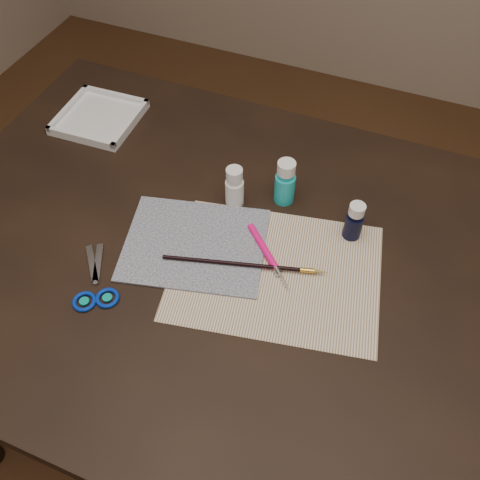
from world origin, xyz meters
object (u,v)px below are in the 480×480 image
at_px(canvas, 195,244).
at_px(scissors, 92,277).
at_px(palette_tray, 99,117).
at_px(paint_bottle_white, 234,187).
at_px(paint_bottle_navy, 354,221).
at_px(paint_bottle_cyan, 285,182).
at_px(paper, 276,272).

height_order(canvas, scissors, scissors).
relative_size(canvas, palette_tray, 1.51).
xyz_separation_m(paint_bottle_white, scissors, (-0.17, -0.27, -0.04)).
relative_size(paint_bottle_navy, palette_tray, 0.48).
distance_m(canvas, paint_bottle_white, 0.14).
height_order(paint_bottle_cyan, paint_bottle_navy, paint_bottle_cyan).
relative_size(paper, palette_tray, 2.16).
bearing_deg(paint_bottle_cyan, scissors, -129.04).
distance_m(paint_bottle_white, paint_bottle_cyan, 0.10).
height_order(paint_bottle_white, paint_bottle_navy, paint_bottle_white).
height_order(canvas, paint_bottle_white, paint_bottle_white).
height_order(paper, palette_tray, palette_tray).
distance_m(paper, paint_bottle_navy, 0.18).
height_order(paper, paint_bottle_navy, paint_bottle_navy).
bearing_deg(paper, palette_tray, 154.30).
bearing_deg(paint_bottle_white, paint_bottle_navy, 1.12).
distance_m(canvas, scissors, 0.20).
bearing_deg(canvas, paint_bottle_navy, 26.91).
distance_m(canvas, palette_tray, 0.45).
bearing_deg(scissors, paper, -105.42).
bearing_deg(paint_bottle_navy, paint_bottle_cyan, 164.80).
bearing_deg(paint_bottle_white, scissors, -121.74).
height_order(paint_bottle_cyan, palette_tray, paint_bottle_cyan).
bearing_deg(paint_bottle_cyan, paint_bottle_navy, -15.20).
xyz_separation_m(paint_bottle_white, paint_bottle_navy, (0.24, 0.00, -0.00)).
bearing_deg(palette_tray, paint_bottle_white, -17.32).
bearing_deg(scissors, canvas, -85.11).
bearing_deg(paint_bottle_white, paper, -44.10).
bearing_deg(scissors, paint_bottle_navy, -95.96).
relative_size(paper, canvas, 1.43).
relative_size(canvas, paint_bottle_cyan, 2.64).
xyz_separation_m(canvas, palette_tray, (-0.37, 0.26, 0.01)).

